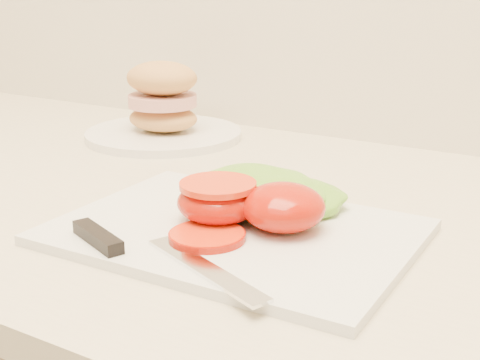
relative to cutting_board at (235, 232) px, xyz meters
The scene contains 8 objects.
cutting_board is the anchor object (origin of this frame).
tomato_half_dome 0.05m from the cutting_board, 26.50° to the left, with size 0.08×0.08×0.04m, color #AF1D0B.
tomato_half_cut 0.04m from the cutting_board, 166.66° to the left, with size 0.08×0.08×0.04m.
tomato_slice_0 0.04m from the cutting_board, 98.25° to the right, with size 0.07×0.07×0.01m, color #DD4215.
lettuce_leaf_0 0.07m from the cutting_board, 102.53° to the left, with size 0.15×0.10×0.03m, color #78BF32.
lettuce_leaf_1 0.08m from the cutting_board, 70.67° to the left, with size 0.11×0.08×0.02m, color #78BF32.
knife 0.10m from the cutting_board, 112.74° to the right, with size 0.23×0.08×0.01m.
sandwich_plate 0.41m from the cutting_board, 136.93° to the left, with size 0.24×0.24×0.12m.
Camera 1 is at (-0.10, 1.07, 1.18)m, focal length 50.00 mm.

